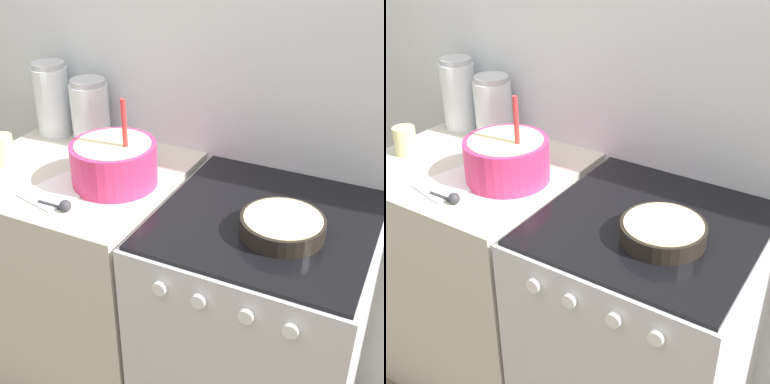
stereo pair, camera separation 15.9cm
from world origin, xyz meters
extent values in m
cube|color=silver|center=(0.00, 0.67, 1.20)|extent=(4.42, 0.05, 2.40)
cube|color=beige|center=(-0.35, 0.32, 0.47)|extent=(0.71, 0.65, 0.93)
cube|color=silver|center=(0.34, 0.32, 0.46)|extent=(0.65, 0.65, 0.92)
cube|color=black|center=(0.34, 0.32, 0.93)|extent=(0.62, 0.62, 0.01)
cylinder|color=white|center=(0.16, -0.01, 0.85)|extent=(0.04, 0.02, 0.04)
cylinder|color=white|center=(0.27, -0.01, 0.85)|extent=(0.04, 0.02, 0.04)
cylinder|color=white|center=(0.40, -0.01, 0.85)|extent=(0.04, 0.02, 0.04)
cylinder|color=white|center=(0.52, -0.01, 0.85)|extent=(0.04, 0.02, 0.04)
cylinder|color=#E0336B|center=(-0.18, 0.31, 1.00)|extent=(0.28, 0.28, 0.14)
cylinder|color=beige|center=(-0.18, 0.31, 1.04)|extent=(0.24, 0.24, 0.08)
cylinder|color=red|center=(-0.13, 0.31, 1.09)|extent=(0.02, 0.02, 0.27)
cylinder|color=black|center=(0.40, 0.26, 0.96)|extent=(0.24, 0.24, 0.05)
cylinder|color=beige|center=(0.40, 0.26, 0.97)|extent=(0.22, 0.22, 0.04)
cylinder|color=silver|center=(-0.61, 0.56, 1.06)|extent=(0.13, 0.13, 0.26)
cylinder|color=white|center=(-0.61, 0.56, 1.01)|extent=(0.12, 0.12, 0.16)
cylinder|color=#B2B2B7|center=(-0.61, 0.56, 1.20)|extent=(0.12, 0.12, 0.02)
cylinder|color=silver|center=(-0.44, 0.56, 1.04)|extent=(0.14, 0.14, 0.22)
cylinder|color=red|center=(-0.44, 0.56, 1.00)|extent=(0.12, 0.12, 0.13)
cylinder|color=#B2B2B7|center=(-0.44, 0.56, 1.16)|extent=(0.13, 0.13, 0.02)
cylinder|color=beige|center=(-0.61, 0.27, 0.98)|extent=(0.08, 0.08, 0.10)
cube|color=white|center=(-0.31, 0.18, 0.94)|extent=(0.21, 0.24, 0.01)
cylinder|color=#333338|center=(-0.27, 0.10, 0.94)|extent=(0.09, 0.01, 0.01)
sphere|color=#333338|center=(-0.21, 0.10, 0.95)|extent=(0.04, 0.04, 0.04)
camera|label=1|loc=(0.71, -0.96, 1.77)|focal=50.00mm
camera|label=2|loc=(0.85, -0.88, 1.77)|focal=50.00mm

